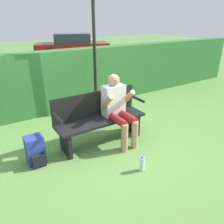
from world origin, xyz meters
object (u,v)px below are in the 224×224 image
park_bench (100,118)px  signpost (94,45)px  parked_car (72,46)px  water_bottle (142,164)px  backpack (36,151)px  person_seated (117,106)px

park_bench → signpost: bearing=63.7°
signpost → parked_car: bearing=70.4°
water_bottle → park_bench: bearing=94.8°
backpack → water_bottle: backpack is taller
person_seated → water_bottle: bearing=-101.5°
parked_car → backpack: bearing=-95.9°
park_bench → parked_car: (3.38, 9.01, 0.14)m
backpack → signpost: 2.55m
person_seated → water_bottle: 1.08m
backpack → signpost: bearing=36.1°
park_bench → water_bottle: park_bench is taller
person_seated → signpost: 1.68m
park_bench → person_seated: bearing=-27.3°
water_bottle → parked_car: bearing=71.9°
parked_car → signpost: bearing=-89.0°
park_bench → parked_car: 9.62m
parked_car → park_bench: bearing=-89.9°
park_bench → person_seated: person_seated is taller
backpack → water_bottle: 1.60m
person_seated → park_bench: bearing=152.7°
person_seated → water_bottle: person_seated is taller
park_bench → water_bottle: 1.12m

